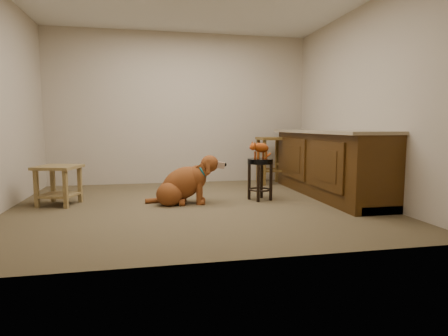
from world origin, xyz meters
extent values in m
cube|color=brown|center=(0.00, 0.00, 0.00)|extent=(4.50, 4.00, 0.01)
cube|color=#B6A992|center=(0.00, 2.00, 1.30)|extent=(4.50, 0.04, 2.60)
cube|color=#B6A992|center=(0.00, -2.00, 1.30)|extent=(4.50, 0.04, 2.60)
cube|color=#B6A992|center=(2.25, 0.00, 1.30)|extent=(0.04, 4.00, 2.60)
cube|color=#41270B|center=(1.95, 0.30, 0.45)|extent=(0.60, 2.50, 0.90)
cube|color=gray|center=(1.92, 0.30, 0.92)|extent=(0.70, 2.56, 0.04)
cube|color=black|center=(1.99, 0.30, 0.05)|extent=(0.52, 2.50, 0.10)
cube|color=#41270B|center=(1.64, -0.25, 0.50)|extent=(0.02, 0.90, 0.62)
cube|color=#41270B|center=(1.64, 0.85, 0.50)|extent=(0.02, 0.90, 0.62)
cube|color=#351F09|center=(1.63, -0.25, 0.50)|extent=(0.02, 0.60, 0.40)
cube|color=#351F09|center=(1.63, 0.85, 0.50)|extent=(0.02, 0.60, 0.40)
cylinder|color=black|center=(0.96, 0.32, 0.25)|extent=(0.04, 0.04, 0.50)
cylinder|color=black|center=(0.77, 0.25, 0.25)|extent=(0.04, 0.04, 0.50)
cylinder|color=black|center=(1.03, 0.12, 0.25)|extent=(0.04, 0.04, 0.50)
cylinder|color=black|center=(0.83, 0.05, 0.25)|extent=(0.04, 0.04, 0.50)
torus|color=black|center=(0.90, 0.19, 0.14)|extent=(0.37, 0.37, 0.02)
cylinder|color=black|center=(0.90, 0.19, 0.53)|extent=(0.34, 0.34, 0.07)
cube|color=brown|center=(1.67, 1.70, 0.38)|extent=(0.05, 0.05, 0.77)
cube|color=brown|center=(1.32, 1.70, 0.38)|extent=(0.05, 0.05, 0.77)
cube|color=brown|center=(1.68, 1.35, 0.38)|extent=(0.05, 0.05, 0.77)
cube|color=brown|center=(1.33, 1.35, 0.38)|extent=(0.05, 0.05, 0.77)
cube|color=brown|center=(1.50, 1.53, 0.79)|extent=(0.44, 0.44, 0.04)
cube|color=olive|center=(-1.47, 0.51, 0.23)|extent=(0.06, 0.06, 0.47)
cube|color=olive|center=(-1.82, 0.61, 0.23)|extent=(0.06, 0.06, 0.47)
cube|color=olive|center=(-1.57, 0.15, 0.23)|extent=(0.06, 0.06, 0.47)
cube|color=olive|center=(-1.93, 0.25, 0.23)|extent=(0.06, 0.06, 0.47)
cube|color=olive|center=(-1.70, 0.38, 0.48)|extent=(0.60, 0.60, 0.04)
cube|color=olive|center=(-1.70, 0.38, 0.13)|extent=(0.51, 0.51, 0.03)
ellipsoid|color=brown|center=(-0.29, 0.30, 0.14)|extent=(0.37, 0.32, 0.30)
ellipsoid|color=brown|center=(-0.33, 0.06, 0.14)|extent=(0.37, 0.32, 0.30)
cylinder|color=brown|center=(-0.13, 0.30, 0.04)|extent=(0.09, 0.11, 0.09)
cylinder|color=brown|center=(-0.17, 0.02, 0.04)|extent=(0.09, 0.11, 0.09)
ellipsoid|color=brown|center=(-0.15, 0.16, 0.26)|extent=(0.73, 0.46, 0.62)
ellipsoid|color=brown|center=(0.03, 0.13, 0.34)|extent=(0.30, 0.32, 0.31)
cylinder|color=brown|center=(0.08, 0.21, 0.18)|extent=(0.09, 0.09, 0.36)
cylinder|color=brown|center=(0.05, 0.04, 0.18)|extent=(0.09, 0.09, 0.36)
sphere|color=brown|center=(0.11, 0.20, 0.02)|extent=(0.09, 0.09, 0.09)
sphere|color=brown|center=(0.08, 0.04, 0.02)|extent=(0.09, 0.09, 0.09)
cylinder|color=brown|center=(0.10, 0.12, 0.43)|extent=(0.25, 0.19, 0.23)
ellipsoid|color=brown|center=(0.20, 0.10, 0.52)|extent=(0.26, 0.24, 0.22)
cube|color=#93745B|center=(0.32, 0.08, 0.50)|extent=(0.16, 0.10, 0.10)
sphere|color=black|center=(0.39, 0.07, 0.50)|extent=(0.05, 0.05, 0.05)
cube|color=brown|center=(0.19, 0.20, 0.49)|extent=(0.06, 0.06, 0.16)
cube|color=brown|center=(0.16, 0.01, 0.49)|extent=(0.06, 0.06, 0.16)
torus|color=#0C5560|center=(0.10, 0.12, 0.42)|extent=(0.15, 0.22, 0.19)
cylinder|color=#D8BF4C|center=(0.15, 0.11, 0.36)|extent=(0.01, 0.04, 0.04)
cylinder|color=brown|center=(-0.49, 0.26, 0.03)|extent=(0.29, 0.12, 0.07)
ellipsoid|color=#993C0F|center=(0.91, 0.19, 0.71)|extent=(0.28, 0.20, 0.16)
cylinder|color=#993C0F|center=(0.83, 0.20, 0.61)|extent=(0.02, 0.02, 0.10)
sphere|color=#993C0F|center=(0.83, 0.20, 0.57)|extent=(0.03, 0.03, 0.03)
cylinder|color=#993C0F|center=(0.85, 0.13, 0.61)|extent=(0.02, 0.02, 0.10)
sphere|color=#993C0F|center=(0.85, 0.13, 0.57)|extent=(0.03, 0.03, 0.03)
cylinder|color=#993C0F|center=(0.96, 0.24, 0.61)|extent=(0.02, 0.02, 0.10)
sphere|color=#993C0F|center=(0.96, 0.24, 0.57)|extent=(0.03, 0.03, 0.03)
cylinder|color=#993C0F|center=(0.98, 0.18, 0.61)|extent=(0.02, 0.02, 0.10)
sphere|color=#993C0F|center=(0.98, 0.18, 0.57)|extent=(0.03, 0.03, 0.03)
sphere|color=#993C0F|center=(0.79, 0.15, 0.73)|extent=(0.09, 0.09, 0.09)
sphere|color=#993C0F|center=(0.75, 0.13, 0.72)|extent=(0.04, 0.04, 0.04)
sphere|color=brown|center=(0.74, 0.13, 0.72)|extent=(0.01, 0.01, 0.01)
cone|color=#993C0F|center=(0.79, 0.18, 0.78)|extent=(0.05, 0.05, 0.04)
cone|color=#C66B60|center=(0.78, 0.18, 0.77)|extent=(0.03, 0.03, 0.03)
cone|color=#993C0F|center=(0.80, 0.12, 0.78)|extent=(0.05, 0.05, 0.04)
cone|color=#C66B60|center=(0.80, 0.12, 0.77)|extent=(0.03, 0.03, 0.03)
cylinder|color=#993C0F|center=(1.02, 0.27, 0.59)|extent=(0.16, 0.15, 0.09)
camera|label=1|loc=(-0.58, -4.63, 1.00)|focal=30.00mm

